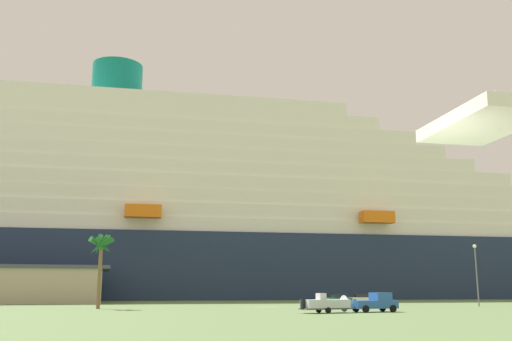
{
  "coord_description": "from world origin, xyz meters",
  "views": [
    {
      "loc": [
        -26.7,
        -82.32,
        2.72
      ],
      "look_at": [
        7.69,
        30.01,
        26.76
      ],
      "focal_mm": 40.36,
      "sensor_mm": 36.0,
      "label": 1
    }
  ],
  "objects_px": {
    "pickup_truck": "(375,303)",
    "parked_car_white_van": "(361,298)",
    "small_boat_on_trailer": "(331,304)",
    "street_lamp": "(476,267)",
    "palm_tree": "(101,249)",
    "parked_car_green_wagon": "(339,299)",
    "cruise_ship": "(239,223)"
  },
  "relations": [
    {
      "from": "palm_tree",
      "to": "street_lamp",
      "type": "height_order",
      "value": "palm_tree"
    },
    {
      "from": "pickup_truck",
      "to": "palm_tree",
      "type": "xyz_separation_m",
      "value": [
        -30.29,
        20.03,
        6.85
      ]
    },
    {
      "from": "small_boat_on_trailer",
      "to": "street_lamp",
      "type": "xyz_separation_m",
      "value": [
        30.76,
        14.48,
        4.95
      ]
    },
    {
      "from": "street_lamp",
      "to": "parked_car_white_van",
      "type": "distance_m",
      "value": 24.92
    },
    {
      "from": "cruise_ship",
      "to": "pickup_truck",
      "type": "relative_size",
      "value": 48.73
    },
    {
      "from": "small_boat_on_trailer",
      "to": "palm_tree",
      "type": "xyz_separation_m",
      "value": [
        -24.34,
        20.78,
        6.93
      ]
    },
    {
      "from": "cruise_ship",
      "to": "parked_car_green_wagon",
      "type": "bearing_deg",
      "value": -84.86
    },
    {
      "from": "street_lamp",
      "to": "parked_car_white_van",
      "type": "relative_size",
      "value": 2.0
    },
    {
      "from": "cruise_ship",
      "to": "small_boat_on_trailer",
      "type": "relative_size",
      "value": 38.4
    },
    {
      "from": "pickup_truck",
      "to": "street_lamp",
      "type": "relative_size",
      "value": 0.63
    },
    {
      "from": "pickup_truck",
      "to": "parked_car_green_wagon",
      "type": "relative_size",
      "value": 1.23
    },
    {
      "from": "pickup_truck",
      "to": "street_lamp",
      "type": "height_order",
      "value": "street_lamp"
    },
    {
      "from": "small_boat_on_trailer",
      "to": "parked_car_white_van",
      "type": "height_order",
      "value": "small_boat_on_trailer"
    },
    {
      "from": "cruise_ship",
      "to": "parked_car_white_van",
      "type": "xyz_separation_m",
      "value": [
        10.58,
        -46.57,
        -18.51
      ]
    },
    {
      "from": "parked_car_green_wagon",
      "to": "parked_car_white_van",
      "type": "distance_m",
      "value": 6.96
    },
    {
      "from": "cruise_ship",
      "to": "palm_tree",
      "type": "distance_m",
      "value": 74.24
    },
    {
      "from": "cruise_ship",
      "to": "parked_car_green_wagon",
      "type": "xyz_separation_m",
      "value": [
        4.5,
        -49.94,
        -18.51
      ]
    },
    {
      "from": "pickup_truck",
      "to": "parked_car_white_van",
      "type": "height_order",
      "value": "pickup_truck"
    },
    {
      "from": "parked_car_white_van",
      "to": "street_lamp",
      "type": "bearing_deg",
      "value": -71.67
    },
    {
      "from": "small_boat_on_trailer",
      "to": "street_lamp",
      "type": "distance_m",
      "value": 34.35
    },
    {
      "from": "palm_tree",
      "to": "parked_car_white_van",
      "type": "bearing_deg",
      "value": 19.58
    },
    {
      "from": "small_boat_on_trailer",
      "to": "parked_car_white_van",
      "type": "relative_size",
      "value": 1.59
    },
    {
      "from": "parked_car_green_wagon",
      "to": "street_lamp",
      "type": "bearing_deg",
      "value": -55.2
    },
    {
      "from": "parked_car_white_van",
      "to": "cruise_ship",
      "type": "bearing_deg",
      "value": 102.8
    },
    {
      "from": "pickup_truck",
      "to": "parked_car_green_wagon",
      "type": "bearing_deg",
      "value": 71.76
    },
    {
      "from": "small_boat_on_trailer",
      "to": "palm_tree",
      "type": "bearing_deg",
      "value": 139.51
    },
    {
      "from": "cruise_ship",
      "to": "street_lamp",
      "type": "distance_m",
      "value": 73.32
    },
    {
      "from": "small_boat_on_trailer",
      "to": "palm_tree",
      "type": "distance_m",
      "value": 32.74
    },
    {
      "from": "small_boat_on_trailer",
      "to": "parked_car_white_van",
      "type": "distance_m",
      "value": 44.16
    },
    {
      "from": "street_lamp",
      "to": "palm_tree",
      "type": "bearing_deg",
      "value": 173.48
    },
    {
      "from": "cruise_ship",
      "to": "street_lamp",
      "type": "bearing_deg",
      "value": -75.33
    },
    {
      "from": "pickup_truck",
      "to": "small_boat_on_trailer",
      "type": "distance_m",
      "value": 6.01
    }
  ]
}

